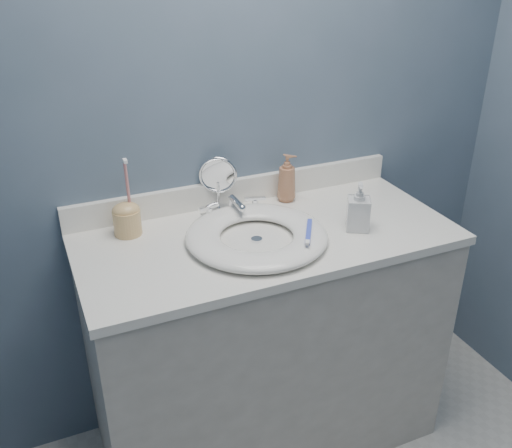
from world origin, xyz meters
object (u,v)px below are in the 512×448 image
toothbrush_holder (127,218)px  soap_bottle_clear (359,207)px  makeup_mirror (218,181)px  soap_bottle_amber (287,178)px

toothbrush_holder → soap_bottle_clear: bearing=-20.7°
makeup_mirror → soap_bottle_clear: 0.49m
soap_bottle_clear → toothbrush_holder: toothbrush_holder is taller
makeup_mirror → toothbrush_holder: toothbrush_holder is taller
soap_bottle_amber → soap_bottle_clear: 0.31m
soap_bottle_amber → soap_bottle_clear: bearing=-112.8°
soap_bottle_amber → toothbrush_holder: toothbrush_holder is taller
soap_bottle_amber → toothbrush_holder: size_ratio=0.68×
soap_bottle_amber → makeup_mirror: bearing=129.5°
makeup_mirror → toothbrush_holder: bearing=-146.6°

